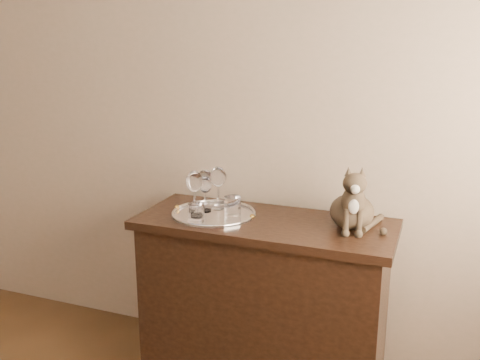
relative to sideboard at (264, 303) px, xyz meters
The scene contains 10 objects.
wall_back 1.15m from the sideboard, 152.68° to the left, with size 4.00×0.10×2.70m, color tan.
sideboard is the anchor object (origin of this frame).
tray 0.50m from the sideboard, behind, with size 0.40×0.40×0.01m, color white.
wine_glass_a 0.62m from the sideboard, behind, with size 0.07×0.07×0.20m, color white, non-canonical shape.
wine_glass_b 0.61m from the sideboard, 163.98° to the left, with size 0.08×0.08×0.21m, color white, non-canonical shape.
wine_glass_c 0.64m from the sideboard, behind, with size 0.08×0.08×0.21m, color white, non-canonical shape.
wine_glass_d 0.60m from the sideboard, behind, with size 0.07×0.07×0.17m, color white, non-canonical shape.
tumbler_b 0.57m from the sideboard, 151.64° to the right, with size 0.08×0.08×0.09m, color white.
tumbler_c 0.50m from the sideboard, behind, with size 0.08×0.08×0.09m, color silver.
cat 0.70m from the sideboard, ahead, with size 0.30×0.28×0.30m, color brown, non-canonical shape.
Camera 1 is at (1.34, -0.30, 1.66)m, focal length 40.00 mm.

